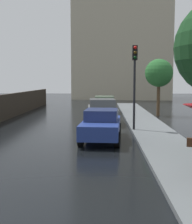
% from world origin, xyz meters
% --- Properties ---
extents(car_blue_near_kerb, '(1.93, 4.14, 1.41)m').
position_xyz_m(car_blue_near_kerb, '(2.44, 9.06, 0.72)').
color(car_blue_near_kerb, navy).
rests_on(car_blue_near_kerb, ground).
extents(car_grey_far_ahead, '(2.04, 4.42, 1.56)m').
position_xyz_m(car_grey_far_ahead, '(2.42, 14.71, 0.80)').
color(car_grey_far_ahead, slate).
rests_on(car_grey_far_ahead, ground).
extents(car_green_behind_camera, '(1.90, 4.60, 1.40)m').
position_xyz_m(car_green_behind_camera, '(2.55, 21.09, 0.74)').
color(car_green_behind_camera, slate).
rests_on(car_green_behind_camera, ground).
extents(traffic_light, '(0.26, 0.39, 4.36)m').
position_xyz_m(traffic_light, '(4.13, 11.32, 3.16)').
color(traffic_light, black).
rests_on(traffic_light, sidewalk_strip).
extents(street_tree_near, '(2.13, 2.13, 4.36)m').
position_xyz_m(street_tree_near, '(6.71, 18.76, 3.26)').
color(street_tree_near, '#4C3823').
rests_on(street_tree_near, ground).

